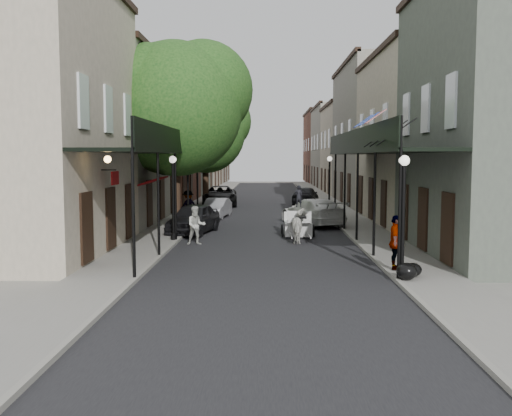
{
  "coord_description": "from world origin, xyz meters",
  "views": [
    {
      "loc": [
        0.01,
        -19.01,
        3.76
      ],
      "look_at": [
        -0.43,
        5.3,
        1.6
      ],
      "focal_mm": 40.0,
      "sensor_mm": 36.0,
      "label": 1
    }
  ],
  "objects_px": {
    "horse": "(300,226)",
    "pedestrian_sidewalk_left": "(188,206)",
    "tree_far": "(210,130)",
    "lamppost_right_far": "(329,184)",
    "pedestrian_walking": "(196,225)",
    "lamppost_left": "(173,196)",
    "pedestrian_sidewalk_right": "(396,243)",
    "car_left_near": "(194,218)",
    "car_left_mid": "(216,208)",
    "car_right_far": "(305,195)",
    "lamppost_right_near": "(403,215)",
    "car_left_far": "(220,196)",
    "car_right_near": "(313,212)",
    "tree_near": "(184,104)",
    "carriage": "(297,216)"
  },
  "relations": [
    {
      "from": "lamppost_right_near",
      "to": "lamppost_right_far",
      "type": "distance_m",
      "value": 20.0
    },
    {
      "from": "pedestrian_walking",
      "to": "carriage",
      "type": "bearing_deg",
      "value": 18.58
    },
    {
      "from": "car_left_far",
      "to": "lamppost_right_far",
      "type": "bearing_deg",
      "value": -46.26
    },
    {
      "from": "pedestrian_sidewalk_right",
      "to": "car_left_far",
      "type": "relative_size",
      "value": 0.32
    },
    {
      "from": "pedestrian_sidewalk_left",
      "to": "lamppost_left",
      "type": "bearing_deg",
      "value": 52.05
    },
    {
      "from": "pedestrian_sidewalk_right",
      "to": "car_right_near",
      "type": "height_order",
      "value": "pedestrian_sidewalk_right"
    },
    {
      "from": "horse",
      "to": "pedestrian_sidewalk_right",
      "type": "height_order",
      "value": "pedestrian_sidewalk_right"
    },
    {
      "from": "tree_near",
      "to": "car_left_far",
      "type": "bearing_deg",
      "value": 87.71
    },
    {
      "from": "lamppost_right_near",
      "to": "carriage",
      "type": "bearing_deg",
      "value": 104.06
    },
    {
      "from": "horse",
      "to": "pedestrian_sidewalk_left",
      "type": "relative_size",
      "value": 1.01
    },
    {
      "from": "lamppost_right_near",
      "to": "car_right_near",
      "type": "xyz_separation_m",
      "value": [
        -1.5,
        14.5,
        -1.3
      ]
    },
    {
      "from": "lamppost_right_far",
      "to": "car_left_near",
      "type": "relative_size",
      "value": 0.85
    },
    {
      "from": "lamppost_right_near",
      "to": "horse",
      "type": "height_order",
      "value": "lamppost_right_near"
    },
    {
      "from": "lamppost_left",
      "to": "car_left_near",
      "type": "xyz_separation_m",
      "value": [
        0.5,
        3.0,
        -1.3
      ]
    },
    {
      "from": "horse",
      "to": "car_left_near",
      "type": "relative_size",
      "value": 0.4
    },
    {
      "from": "pedestrian_sidewalk_left",
      "to": "pedestrian_sidewalk_right",
      "type": "xyz_separation_m",
      "value": [
        8.69,
        -14.23,
        0.01
      ]
    },
    {
      "from": "car_left_near",
      "to": "car_left_far",
      "type": "bearing_deg",
      "value": 101.2
    },
    {
      "from": "car_left_near",
      "to": "car_left_mid",
      "type": "bearing_deg",
      "value": 97.46
    },
    {
      "from": "lamppost_right_near",
      "to": "car_right_far",
      "type": "height_order",
      "value": "lamppost_right_near"
    },
    {
      "from": "tree_near",
      "to": "car_left_mid",
      "type": "bearing_deg",
      "value": 80.17
    },
    {
      "from": "car_left_near",
      "to": "pedestrian_sidewalk_left",
      "type": "bearing_deg",
      "value": 112.22
    },
    {
      "from": "pedestrian_walking",
      "to": "car_left_mid",
      "type": "height_order",
      "value": "pedestrian_walking"
    },
    {
      "from": "horse",
      "to": "pedestrian_walking",
      "type": "xyz_separation_m",
      "value": [
        -4.54,
        -0.69,
        0.09
      ]
    },
    {
      "from": "tree_far",
      "to": "lamppost_left",
      "type": "height_order",
      "value": "tree_far"
    },
    {
      "from": "lamppost_right_near",
      "to": "horse",
      "type": "relative_size",
      "value": 2.1
    },
    {
      "from": "tree_far",
      "to": "horse",
      "type": "bearing_deg",
      "value": -72.41
    },
    {
      "from": "pedestrian_sidewalk_right",
      "to": "car_left_far",
      "type": "height_order",
      "value": "pedestrian_sidewalk_right"
    },
    {
      "from": "tree_near",
      "to": "car_left_near",
      "type": "relative_size",
      "value": 2.2
    },
    {
      "from": "lamppost_left",
      "to": "car_right_far",
      "type": "relative_size",
      "value": 0.84
    },
    {
      "from": "lamppost_right_far",
      "to": "horse",
      "type": "xyz_separation_m",
      "value": [
        -2.58,
        -12.0,
        -1.3
      ]
    },
    {
      "from": "lamppost_right_near",
      "to": "car_right_near",
      "type": "distance_m",
      "value": 14.63
    },
    {
      "from": "tree_near",
      "to": "car_right_far",
      "type": "height_order",
      "value": "tree_near"
    },
    {
      "from": "tree_far",
      "to": "pedestrian_sidewalk_right",
      "type": "distance_m",
      "value": 26.68
    },
    {
      "from": "lamppost_right_far",
      "to": "car_left_far",
      "type": "xyz_separation_m",
      "value": [
        -7.7,
        7.09,
        -1.27
      ]
    },
    {
      "from": "car_left_near",
      "to": "lamppost_right_far",
      "type": "bearing_deg",
      "value": 60.65
    },
    {
      "from": "pedestrian_sidewalk_right",
      "to": "car_left_near",
      "type": "relative_size",
      "value": 0.41
    },
    {
      "from": "car_left_mid",
      "to": "car_left_far",
      "type": "relative_size",
      "value": 0.66
    },
    {
      "from": "pedestrian_sidewalk_left",
      "to": "lamppost_right_far",
      "type": "bearing_deg",
      "value": 166.44
    },
    {
      "from": "tree_far",
      "to": "pedestrian_walking",
      "type": "distance_m",
      "value": 19.56
    },
    {
      "from": "tree_far",
      "to": "lamppost_right_far",
      "type": "bearing_deg",
      "value": -36.51
    },
    {
      "from": "tree_far",
      "to": "pedestrian_walking",
      "type": "relative_size",
      "value": 5.14
    },
    {
      "from": "pedestrian_walking",
      "to": "lamppost_left",
      "type": "bearing_deg",
      "value": 132.29
    },
    {
      "from": "car_left_near",
      "to": "car_right_near",
      "type": "height_order",
      "value": "car_right_near"
    },
    {
      "from": "pedestrian_walking",
      "to": "pedestrian_sidewalk_left",
      "type": "height_order",
      "value": "pedestrian_sidewalk_left"
    },
    {
      "from": "pedestrian_sidewalk_right",
      "to": "horse",
      "type": "bearing_deg",
      "value": 34.8
    },
    {
      "from": "pedestrian_sidewalk_left",
      "to": "car_right_near",
      "type": "xyz_separation_m",
      "value": [
        7.09,
        -1.07,
        -0.25
      ]
    },
    {
      "from": "car_left_near",
      "to": "car_right_far",
      "type": "relative_size",
      "value": 1.0
    },
    {
      "from": "pedestrian_walking",
      "to": "car_left_far",
      "type": "distance_m",
      "value": 19.8
    },
    {
      "from": "lamppost_left",
      "to": "pedestrian_sidewalk_right",
      "type": "relative_size",
      "value": 2.08
    },
    {
      "from": "tree_near",
      "to": "lamppost_left",
      "type": "distance_m",
      "value": 6.1
    }
  ]
}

